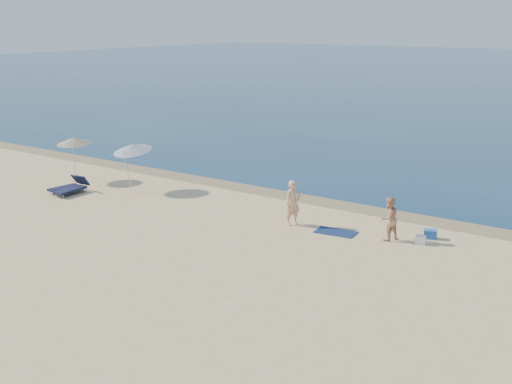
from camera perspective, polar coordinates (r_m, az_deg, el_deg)
wet_sand_strip at (r=30.30m, az=4.16°, el=-0.52°), size 240.00×1.60×0.00m
person_left at (r=26.12m, az=3.31°, el=-0.98°), size 0.71×0.81×1.85m
person_right at (r=24.83m, az=11.71°, el=-2.34°), size 0.94×1.02×1.69m
beach_towel at (r=25.59m, az=7.11°, el=-3.56°), size 1.70×1.08×0.03m
white_bag at (r=24.89m, az=14.42°, el=-4.14°), size 0.43×0.39×0.32m
blue_cooler at (r=25.58m, az=15.24°, el=-3.63°), size 0.57×0.47×0.35m
umbrella_near at (r=31.72m, az=-10.95°, el=3.88°), size 2.06×2.09×2.49m
umbrella_far at (r=34.38m, az=-15.85°, el=4.41°), size 2.16×2.17×2.37m
lounger_left at (r=32.57m, az=-16.53°, el=0.49°), size 0.78×1.76×0.75m
lounger_right at (r=32.06m, az=-16.00°, el=0.34°), size 0.64×1.83×0.80m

